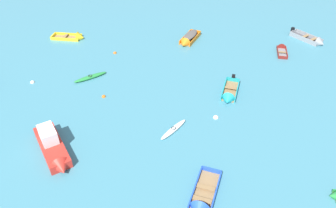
# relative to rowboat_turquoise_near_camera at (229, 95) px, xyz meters

# --- Properties ---
(rowboat_turquoise_near_camera) EXTENTS (1.74, 4.15, 1.16)m
(rowboat_turquoise_near_camera) POSITION_rel_rowboat_turquoise_near_camera_xyz_m (0.00, 0.00, 0.00)
(rowboat_turquoise_near_camera) COLOR #99754C
(rowboat_turquoise_near_camera) RESTS_ON ground_plane
(rowboat_orange_cluster_inner) EXTENTS (2.36, 4.22, 1.21)m
(rowboat_orange_cluster_inner) POSITION_rel_rowboat_turquoise_near_camera_xyz_m (-4.71, 10.21, 0.15)
(rowboat_orange_cluster_inner) COLOR #99754C
(rowboat_orange_cluster_inner) RESTS_ON ground_plane
(rowboat_grey_center) EXTENTS (3.81, 3.75, 1.21)m
(rowboat_grey_center) POSITION_rel_rowboat_turquoise_near_camera_xyz_m (9.49, 12.25, 0.02)
(rowboat_grey_center) COLOR #4C4C51
(rowboat_grey_center) RESTS_ON ground_plane
(rowboat_blue_cluster_outer) EXTENTS (2.05, 4.17, 1.30)m
(rowboat_blue_cluster_outer) POSITION_rel_rowboat_turquoise_near_camera_xyz_m (-1.66, -11.79, -0.03)
(rowboat_blue_cluster_outer) COLOR #99754C
(rowboat_blue_cluster_outer) RESTS_ON ground_plane
(rowboat_maroon_outer_left) EXTENTS (1.10, 2.96, 0.90)m
(rowboat_maroon_outer_left) POSITION_rel_rowboat_turquoise_near_camera_xyz_m (5.73, 9.77, -0.06)
(rowboat_maroon_outer_left) COLOR gray
(rowboat_maroon_outer_left) RESTS_ON ground_plane
(rowboat_yellow_midfield_left) EXTENTS (3.87, 1.49, 1.29)m
(rowboat_yellow_midfield_left) POSITION_rel_rowboat_turquoise_near_camera_xyz_m (-17.90, 9.00, -0.04)
(rowboat_yellow_midfield_left) COLOR #99754C
(rowboat_yellow_midfield_left) RESTS_ON ground_plane
(kayak_white_back_row_center) EXTENTS (1.95, 2.83, 0.29)m
(kayak_white_back_row_center) POSITION_rel_rowboat_turquoise_near_camera_xyz_m (-4.30, -5.18, -0.07)
(kayak_white_back_row_center) COLOR white
(kayak_white_back_row_center) RESTS_ON ground_plane
(motor_launch_red_back_row_right) EXTENTS (4.44, 4.94, 1.97)m
(motor_launch_red_back_row_right) POSITION_rel_rowboat_turquoise_near_camera_xyz_m (-12.57, -8.91, 0.35)
(motor_launch_red_back_row_right) COLOR red
(motor_launch_red_back_row_right) RESTS_ON ground_plane
(kayak_green_back_row_left) EXTENTS (2.83, 2.64, 0.32)m
(kayak_green_back_row_left) POSITION_rel_rowboat_turquoise_near_camera_xyz_m (-13.31, 1.09, -0.06)
(kayak_green_back_row_left) COLOR #288C3D
(kayak_green_back_row_left) RESTS_ON ground_plane
(mooring_buoy_outer_edge) EXTENTS (0.36, 0.36, 0.36)m
(mooring_buoy_outer_edge) POSITION_rel_rowboat_turquoise_near_camera_xyz_m (-11.12, -1.65, -0.21)
(mooring_buoy_outer_edge) COLOR orange
(mooring_buoy_outer_edge) RESTS_ON ground_plane
(mooring_buoy_between_boats_left) EXTENTS (0.37, 0.37, 0.37)m
(mooring_buoy_between_boats_left) POSITION_rel_rowboat_turquoise_near_camera_xyz_m (-12.35, 6.31, -0.21)
(mooring_buoy_between_boats_left) COLOR orange
(mooring_buoy_between_boats_left) RESTS_ON ground_plane
(mooring_buoy_between_boats_right) EXTENTS (0.45, 0.45, 0.45)m
(mooring_buoy_between_boats_right) POSITION_rel_rowboat_turquoise_near_camera_xyz_m (-1.06, -3.08, -0.21)
(mooring_buoy_between_boats_right) COLOR silver
(mooring_buoy_between_boats_right) RESTS_ON ground_plane
(mooring_buoy_central) EXTENTS (0.41, 0.41, 0.41)m
(mooring_buoy_central) POSITION_rel_rowboat_turquoise_near_camera_xyz_m (-18.55, -0.45, -0.21)
(mooring_buoy_central) COLOR silver
(mooring_buoy_central) RESTS_ON ground_plane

